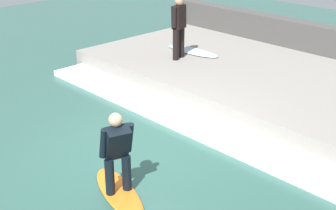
% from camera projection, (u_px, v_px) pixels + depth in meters
% --- Properties ---
extents(ground_plane, '(28.00, 28.00, 0.00)m').
position_uv_depth(ground_plane, '(143.00, 149.00, 8.70)').
color(ground_plane, '#2D564C').
extents(concrete_ledge, '(4.40, 9.83, 0.45)m').
position_uv_depth(concrete_ledge, '(270.00, 84.00, 11.19)').
color(concrete_ledge, gray).
rests_on(concrete_ledge, ground_plane).
extents(back_wall, '(0.50, 10.32, 1.21)m').
position_uv_depth(back_wall, '(324.00, 48.00, 12.60)').
color(back_wall, '#474442').
rests_on(back_wall, ground_plane).
extents(wave_foam_crest, '(0.89, 9.34, 0.14)m').
position_uv_depth(wave_foam_crest, '(195.00, 123.00, 9.57)').
color(wave_foam_crest, white).
rests_on(wave_foam_crest, ground_plane).
extents(surfboard_riding, '(0.95, 1.67, 0.06)m').
position_uv_depth(surfboard_riding, '(119.00, 192.00, 7.34)').
color(surfboard_riding, orange).
rests_on(surfboard_riding, ground_plane).
extents(surfer_riding, '(0.50, 0.50, 1.34)m').
position_uv_depth(surfer_riding, '(117.00, 149.00, 7.04)').
color(surfer_riding, black).
rests_on(surfer_riding, surfboard_riding).
extents(surfer_waiting_near, '(0.53, 0.32, 1.60)m').
position_uv_depth(surfer_waiting_near, '(179.00, 25.00, 11.93)').
color(surfer_waiting_near, black).
rests_on(surfer_waiting_near, concrete_ledge).
extents(surfboard_waiting_near, '(0.65, 1.73, 0.06)m').
position_uv_depth(surfboard_waiting_near, '(193.00, 51.00, 12.79)').
color(surfboard_waiting_near, silver).
rests_on(surfboard_waiting_near, concrete_ledge).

